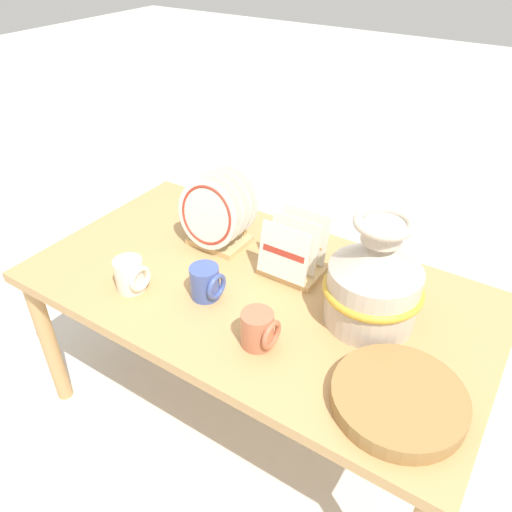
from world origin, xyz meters
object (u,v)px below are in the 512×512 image
Objects in this scene: ceramic_vase at (374,280)px; dish_rack_round_plates at (217,217)px; mug_terracotta_glaze at (259,330)px; dish_rack_square_plates at (293,257)px; wicker_charger_stack at (398,399)px; mug_cream_glaze at (131,275)px; mug_cobalt_glaze at (206,283)px.

dish_rack_round_plates is (-0.59, 0.08, -0.03)m from ceramic_vase.
mug_terracotta_glaze is at bearing -129.24° from ceramic_vase.
ceramic_vase is 0.31m from dish_rack_square_plates.
mug_terracotta_glaze is at bearing -75.70° from dish_rack_square_plates.
dish_rack_round_plates is 0.30m from dish_rack_square_plates.
dish_rack_round_plates reaches higher than dish_rack_square_plates.
ceramic_vase is at bearing 125.75° from wicker_charger_stack.
mug_terracotta_glaze is (0.38, -0.33, -0.06)m from dish_rack_round_plates.
dish_rack_round_plates is at bearing -179.81° from dish_rack_square_plates.
dish_rack_square_plates is at bearing 145.22° from wicker_charger_stack.
ceramic_vase is 1.29× the size of dish_rack_round_plates.
dish_rack_round_plates is at bearing 157.09° from wicker_charger_stack.
wicker_charger_stack is 0.84m from mug_cream_glaze.
ceramic_vase is 0.34m from mug_terracotta_glaze.
ceramic_vase reaches higher than dish_rack_round_plates.
wicker_charger_stack is (0.47, -0.32, -0.04)m from dish_rack_square_plates.
dish_rack_round_plates is 2.46× the size of mug_cream_glaze.
mug_terracotta_glaze is (0.24, -0.08, 0.00)m from mug_cobalt_glaze.
dish_rack_square_plates is at bearing 164.62° from ceramic_vase.
ceramic_vase is 1.05× the size of wicker_charger_stack.
wicker_charger_stack is at bearing -6.87° from mug_cobalt_glaze.
dish_rack_square_plates is 1.84× the size of mug_cobalt_glaze.
wicker_charger_stack is 0.38m from mug_terracotta_glaze.
wicker_charger_stack is at bearing -34.78° from dish_rack_square_plates.
wicker_charger_stack is at bearing 1.28° from mug_terracotta_glaze.
mug_cream_glaze is at bearing -101.48° from dish_rack_round_plates.
mug_cream_glaze is (-0.37, -0.34, -0.01)m from dish_rack_square_plates.
mug_cobalt_glaze is at bearing -121.83° from dish_rack_square_plates.
mug_terracotta_glaze is at bearing -40.91° from dish_rack_round_plates.
dish_rack_square_plates is 0.61× the size of wicker_charger_stack.
wicker_charger_stack is at bearing -22.91° from dish_rack_round_plates.
mug_cobalt_glaze is (0.14, -0.25, -0.06)m from dish_rack_round_plates.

